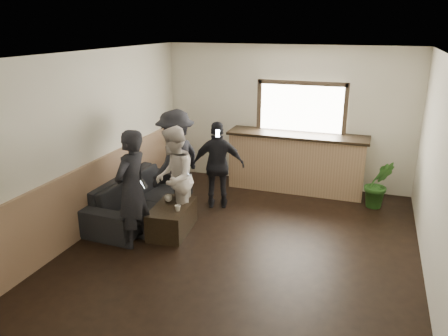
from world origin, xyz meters
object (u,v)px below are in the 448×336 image
at_px(coffee_table, 172,219).
at_px(cup_b, 178,208).
at_px(person_d, 218,165).
at_px(bar_counter, 296,159).
at_px(sofa, 140,197).
at_px(person_b, 174,178).
at_px(person_a, 132,189).
at_px(potted_plant, 379,184).
at_px(person_c, 176,160).
at_px(cup_a, 168,198).

xyz_separation_m(coffee_table, cup_b, (0.17, -0.14, 0.26)).
bearing_deg(person_d, bar_counter, -149.48).
height_order(sofa, person_b, person_b).
distance_m(bar_counter, person_a, 3.61).
relative_size(potted_plant, person_c, 0.50).
distance_m(person_a, person_c, 1.47).
xyz_separation_m(person_a, person_d, (0.71, 1.75, -0.10)).
distance_m(person_b, person_c, 0.76).
relative_size(sofa, person_c, 1.28).
bearing_deg(person_b, potted_plant, 104.92).
xyz_separation_m(bar_counter, sofa, (-2.31, -2.12, -0.31)).
relative_size(cup_b, person_c, 0.05).
distance_m(coffee_table, cup_b, 0.34).
xyz_separation_m(bar_counter, person_d, (-1.16, -1.33, 0.15)).
relative_size(person_a, person_d, 1.13).
height_order(sofa, person_c, person_c).
distance_m(cup_a, cup_b, 0.43).
bearing_deg(potted_plant, person_d, -161.51).
xyz_separation_m(person_a, person_c, (0.02, 1.47, 0.01)).
bearing_deg(bar_counter, person_c, -138.77).
bearing_deg(coffee_table, person_a, -121.58).
xyz_separation_m(coffee_table, potted_plant, (3.08, 2.09, 0.23)).
xyz_separation_m(coffee_table, cup_a, (-0.14, 0.16, 0.27)).
bearing_deg(person_a, person_b, 164.17).
distance_m(bar_counter, person_d, 1.77).
height_order(cup_b, person_c, person_c).
bearing_deg(sofa, person_c, -40.21).
bearing_deg(cup_b, person_a, -140.41).
bearing_deg(potted_plant, cup_a, -148.98).
height_order(coffee_table, cup_a, cup_a).
xyz_separation_m(sofa, cup_a, (0.66, -0.24, 0.15)).
xyz_separation_m(cup_a, person_d, (0.49, 1.02, 0.30)).
height_order(cup_a, cup_b, cup_a).
distance_m(sofa, cup_b, 1.12).
height_order(person_a, person_b, person_a).
distance_m(coffee_table, person_a, 0.94).
bearing_deg(cup_b, sofa, 151.26).
bearing_deg(sofa, person_b, -101.72).
height_order(coffee_table, person_d, person_d).
bearing_deg(potted_plant, person_b, -148.72).
distance_m(cup_b, person_c, 1.22).
bearing_deg(cup_a, coffee_table, -49.10).
relative_size(cup_b, person_a, 0.05).
relative_size(potted_plant, person_b, 0.53).
relative_size(person_b, person_c, 0.93).
xyz_separation_m(person_c, person_d, (0.68, 0.28, -0.11)).
xyz_separation_m(cup_b, person_b, (-0.21, 0.33, 0.35)).
relative_size(bar_counter, person_a, 1.52).
distance_m(bar_counter, person_c, 2.46).
height_order(cup_b, potted_plant, potted_plant).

